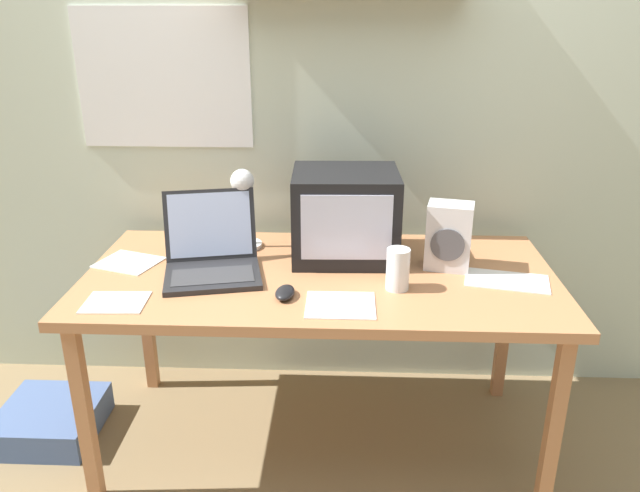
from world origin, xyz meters
name	(u,v)px	position (x,y,z in m)	size (l,w,h in m)	color
ground_plane	(320,438)	(0.00, 0.00, 0.00)	(12.00, 12.00, 0.00)	olive
back_wall	(325,78)	(0.00, 0.50, 1.31)	(5.60, 0.24, 2.60)	beige
corner_desk	(320,287)	(0.00, 0.00, 0.65)	(1.63, 0.79, 0.71)	#B9784C
crt_monitor	(345,215)	(0.08, 0.16, 0.87)	(0.39, 0.34, 0.32)	black
laptop	(212,253)	(-0.38, 0.01, 0.77)	(0.38, 0.39, 0.26)	#232326
desk_lamp	(243,202)	(-0.29, 0.20, 0.90)	(0.14, 0.16, 0.32)	white
juice_glass	(398,271)	(0.26, -0.12, 0.77)	(0.08, 0.08, 0.14)	white
space_heater	(449,236)	(0.45, 0.07, 0.82)	(0.17, 0.14, 0.24)	silver
computer_mouse	(285,293)	(-0.10, -0.20, 0.72)	(0.07, 0.11, 0.03)	black
open_notebook	(507,281)	(0.63, -0.04, 0.71)	(0.30, 0.21, 0.00)	silver
loose_paper_near_monitor	(129,262)	(-0.69, 0.06, 0.71)	(0.25, 0.23, 0.00)	white
printed_handout	(340,305)	(0.07, -0.25, 0.71)	(0.22, 0.19, 0.00)	white
loose_paper_near_laptop	(116,302)	(-0.63, -0.26, 0.71)	(0.20, 0.16, 0.00)	white
floor_cushion	(51,420)	(-1.06, -0.01, 0.06)	(0.37, 0.37, 0.12)	#4D6698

